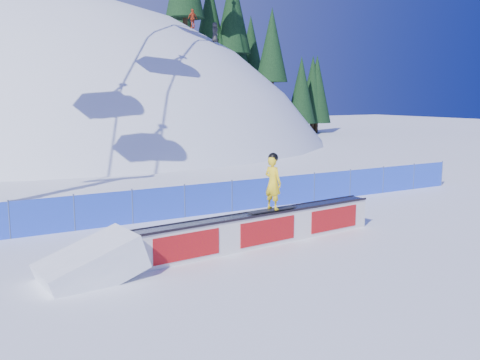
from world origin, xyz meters
TOP-DOWN VIEW (x-y plane):
  - ground at (0.00, 0.00)m, footprint 160.00×160.00m
  - snow_hill at (0.00, 42.00)m, footprint 64.00×64.00m
  - treeline at (20.32, 37.41)m, footprint 18.79×8.27m
  - safety_fence at (0.00, 4.50)m, footprint 22.05×0.05m
  - rail_box at (-2.49, -0.04)m, footprint 8.52×1.40m
  - snow_ramp at (-7.78, -0.54)m, footprint 2.65×1.80m
  - snowboarder at (-2.10, -0.01)m, footprint 1.70×0.68m
  - distant_skiers at (1.47, 29.68)m, footprint 19.58×9.52m

SIDE VIEW (x-z plane):
  - snow_hill at x=0.00m, z-range -50.00..14.00m
  - ground at x=0.00m, z-range 0.00..0.00m
  - snow_ramp at x=-7.78m, z-range -0.78..0.78m
  - rail_box at x=-2.49m, z-range -0.01..1.01m
  - safety_fence at x=0.00m, z-range -0.05..1.25m
  - snowboarder at x=-2.10m, z-range 1.01..2.76m
  - distant_skiers at x=1.47m, z-range 7.69..14.36m
  - treeline at x=20.32m, z-range 0.72..21.80m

